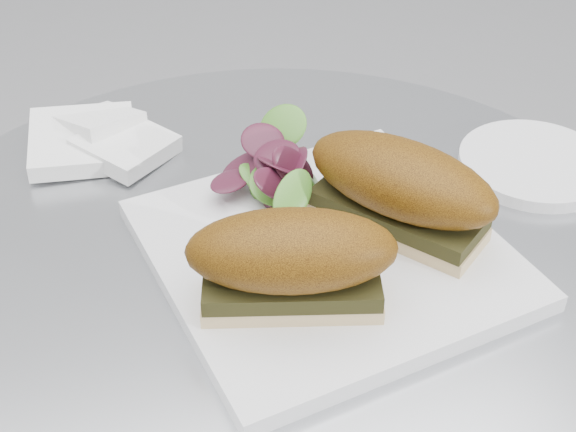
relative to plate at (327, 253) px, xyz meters
name	(u,v)px	position (x,y,z in m)	size (l,w,h in m)	color
plate	(327,253)	(0.00, 0.00, 0.00)	(0.27, 0.27, 0.02)	white
sandwich_left	(292,260)	(-0.05, -0.06, 0.05)	(0.17, 0.11, 0.08)	#D4BE84
sandwich_right	(401,187)	(0.06, 0.01, 0.05)	(0.17, 0.18, 0.08)	#D4BE84
salad	(281,170)	(-0.02, 0.08, 0.03)	(0.12, 0.12, 0.05)	#609831
napkin	(105,147)	(-0.16, 0.21, 0.00)	(0.14, 0.14, 0.02)	white
saucer	(534,164)	(0.24, 0.07, 0.00)	(0.15, 0.15, 0.01)	white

